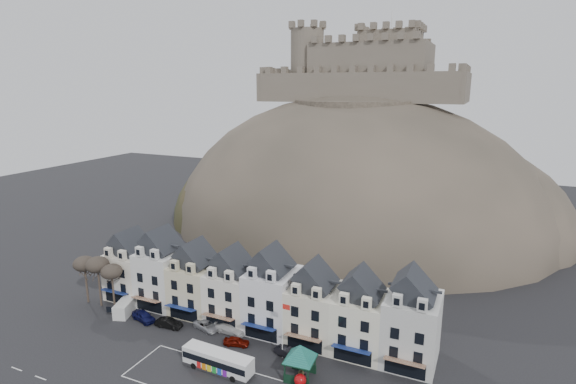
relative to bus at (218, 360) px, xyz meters
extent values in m
plane|color=black|center=(-1.63, -3.48, -1.52)|extent=(300.00, 300.00, 0.00)
cube|color=silver|center=(0.37, -2.23, -1.52)|extent=(22.00, 7.50, 0.01)
cube|color=silver|center=(-25.43, 12.52, 2.48)|extent=(6.80, 8.00, 8.00)
cube|color=#212329|center=(-25.43, 12.52, 7.68)|extent=(6.80, 5.76, 2.80)
cube|color=silver|center=(-26.93, 8.92, 7.38)|extent=(1.20, 0.80, 1.60)
cube|color=silver|center=(-23.94, 8.92, 7.38)|extent=(1.20, 0.80, 1.60)
cube|color=black|center=(-25.43, 8.49, -0.22)|extent=(5.10, 0.06, 2.20)
cube|color=navy|center=(-25.43, 7.82, 1.08)|extent=(5.10, 1.29, 0.43)
cube|color=silver|center=(-18.63, 12.52, 3.08)|extent=(6.80, 8.00, 9.20)
cube|color=#212329|center=(-18.63, 12.52, 8.88)|extent=(6.80, 5.76, 2.80)
cube|color=silver|center=(-20.13, 8.92, 8.58)|extent=(1.20, 0.80, 1.60)
cube|color=silver|center=(-17.14, 8.92, 8.58)|extent=(1.20, 0.80, 1.60)
cube|color=black|center=(-18.63, 8.49, -0.22)|extent=(5.10, 0.06, 2.20)
cube|color=maroon|center=(-18.63, 7.82, 1.08)|extent=(5.10, 1.29, 0.43)
cube|color=beige|center=(-11.83, 12.52, 2.48)|extent=(6.80, 8.00, 8.00)
cube|color=#212329|center=(-11.83, 12.52, 7.68)|extent=(6.80, 5.76, 2.80)
cube|color=beige|center=(-13.33, 8.92, 7.38)|extent=(1.20, 0.80, 1.60)
cube|color=beige|center=(-10.34, 8.92, 7.38)|extent=(1.20, 0.80, 1.60)
cube|color=black|center=(-11.83, 8.49, -0.22)|extent=(5.10, 0.06, 2.20)
cube|color=navy|center=(-11.83, 7.82, 1.08)|extent=(5.10, 1.29, 0.43)
cube|color=white|center=(-5.03, 12.52, 2.48)|extent=(6.80, 8.00, 8.00)
cube|color=#212329|center=(-5.03, 12.52, 7.68)|extent=(6.80, 5.76, 2.80)
cube|color=white|center=(-6.53, 8.92, 7.38)|extent=(1.20, 0.80, 1.60)
cube|color=white|center=(-3.54, 8.92, 7.38)|extent=(1.20, 0.80, 1.60)
cube|color=black|center=(-5.03, 8.49, -0.22)|extent=(5.10, 0.06, 2.20)
cube|color=maroon|center=(-5.03, 7.82, 1.08)|extent=(5.10, 1.29, 0.43)
cube|color=white|center=(1.77, 12.52, 3.08)|extent=(6.80, 8.00, 9.20)
cube|color=#212329|center=(1.77, 12.52, 8.88)|extent=(6.80, 5.76, 2.80)
cube|color=white|center=(0.27, 8.92, 8.58)|extent=(1.20, 0.80, 1.60)
cube|color=white|center=(3.26, 8.92, 8.58)|extent=(1.20, 0.80, 1.60)
cube|color=black|center=(1.77, 8.49, -0.22)|extent=(5.10, 0.06, 2.20)
cube|color=navy|center=(1.77, 7.82, 1.08)|extent=(5.10, 1.29, 0.43)
cube|color=#EDE7CE|center=(8.57, 12.52, 2.48)|extent=(6.80, 8.00, 8.00)
cube|color=#212329|center=(8.57, 12.52, 7.68)|extent=(6.80, 5.76, 2.80)
cube|color=#EDE7CE|center=(7.07, 8.92, 7.38)|extent=(1.20, 0.80, 1.60)
cube|color=#EDE7CE|center=(10.06, 8.92, 7.38)|extent=(1.20, 0.80, 1.60)
cube|color=black|center=(8.57, 8.49, -0.22)|extent=(5.10, 0.06, 2.20)
cube|color=maroon|center=(8.57, 7.82, 1.08)|extent=(5.10, 1.29, 0.43)
cube|color=white|center=(15.37, 12.52, 2.48)|extent=(6.80, 8.00, 8.00)
cube|color=#212329|center=(15.37, 12.52, 7.68)|extent=(6.80, 5.76, 2.80)
cube|color=white|center=(13.87, 8.92, 7.38)|extent=(1.20, 0.80, 1.60)
cube|color=white|center=(16.86, 8.92, 7.38)|extent=(1.20, 0.80, 1.60)
cube|color=black|center=(15.37, 8.49, -0.22)|extent=(5.10, 0.06, 2.20)
cube|color=navy|center=(15.37, 7.82, 1.08)|extent=(5.10, 1.29, 0.43)
cube|color=silver|center=(22.17, 12.52, 3.08)|extent=(6.80, 8.00, 9.20)
cube|color=#212329|center=(22.17, 12.52, 8.88)|extent=(6.80, 5.76, 2.80)
cube|color=silver|center=(20.67, 8.92, 8.58)|extent=(1.20, 0.80, 1.60)
cube|color=silver|center=(23.66, 8.92, 8.58)|extent=(1.20, 0.80, 1.60)
cube|color=black|center=(22.17, 8.49, -0.22)|extent=(5.10, 0.06, 2.20)
cube|color=maroon|center=(22.17, 7.82, 1.08)|extent=(5.10, 1.29, 0.43)
ellipsoid|color=#3A362C|center=(-1.63, 66.52, -1.52)|extent=(96.00, 76.00, 68.00)
ellipsoid|color=#232D16|center=(-23.63, 60.52, -1.52)|extent=(52.00, 44.00, 42.00)
ellipsoid|color=#3A362C|center=(22.37, 70.52, -1.52)|extent=(56.00, 48.00, 46.00)
ellipsoid|color=#232D16|center=(-5.63, 52.52, -1.52)|extent=(40.00, 28.00, 28.00)
ellipsoid|color=#3A362C|center=(8.37, 54.52, -1.52)|extent=(36.00, 28.00, 24.00)
cylinder|color=#3A362C|center=(-1.63, 66.52, 29.48)|extent=(30.00, 30.00, 3.00)
cube|color=#665C4E|center=(-1.63, 62.52, 33.98)|extent=(48.00, 2.20, 7.00)
cube|color=#665C4E|center=(-1.63, 82.52, 33.98)|extent=(48.00, 2.20, 7.00)
cube|color=#665C4E|center=(-25.63, 72.52, 33.98)|extent=(2.20, 22.00, 7.00)
cube|color=#665C4E|center=(22.37, 72.52, 33.98)|extent=(2.20, 22.00, 7.00)
cube|color=#665C4E|center=(0.37, 72.52, 39.48)|extent=(28.00, 18.00, 10.00)
cube|color=#665C4E|center=(4.37, 74.52, 40.98)|extent=(14.00, 12.00, 13.00)
cylinder|color=#665C4E|center=(-15.63, 68.52, 39.48)|extent=(8.40, 8.40, 18.00)
cylinder|color=silver|center=(4.37, 74.52, 49.98)|extent=(0.16, 0.16, 5.00)
cylinder|color=#32261F|center=(-30.63, 7.02, 1.35)|extent=(0.32, 0.32, 5.74)
ellipsoid|color=#383028|center=(-30.63, 7.02, 5.45)|extent=(3.61, 3.61, 2.54)
cylinder|color=#32261F|center=(-27.63, 7.02, 1.49)|extent=(0.32, 0.32, 6.02)
ellipsoid|color=#383028|center=(-27.63, 7.02, 5.79)|extent=(3.78, 3.78, 2.67)
cylinder|color=#32261F|center=(-24.63, 7.02, 1.21)|extent=(0.32, 0.32, 5.46)
ellipsoid|color=#383028|center=(-24.63, 7.02, 5.11)|extent=(3.43, 3.43, 2.42)
cube|color=#262628|center=(0.00, 0.00, -1.21)|extent=(9.84, 2.64, 0.44)
cube|color=white|center=(0.00, 0.00, 0.08)|extent=(9.84, 2.60, 2.24)
cube|color=black|center=(0.00, 0.00, 0.21)|extent=(9.64, 2.65, 0.84)
cube|color=white|center=(0.00, 0.00, 1.09)|extent=(9.64, 2.50, 0.22)
cube|color=orange|center=(4.83, -0.19, 0.94)|extent=(0.09, 1.07, 0.25)
cylinder|color=black|center=(2.89, -1.12, -1.12)|extent=(0.86, 0.32, 0.85)
cylinder|color=black|center=(2.96, 0.89, -1.12)|extent=(0.86, 0.32, 0.85)
cylinder|color=black|center=(-3.16, -0.88, -1.12)|extent=(0.86, 0.32, 0.85)
cylinder|color=black|center=(-3.08, 1.12, -1.12)|extent=(0.86, 0.32, 0.85)
cube|color=black|center=(8.62, 4.36, -0.19)|extent=(0.18, 0.18, 2.67)
cube|color=black|center=(11.61, 4.58, -0.19)|extent=(0.18, 0.18, 2.67)
cube|color=black|center=(8.84, 1.37, -0.19)|extent=(0.18, 0.18, 2.67)
cube|color=black|center=(11.83, 1.59, -0.19)|extent=(0.18, 0.18, 2.67)
cube|color=black|center=(10.22, 2.97, 1.15)|extent=(3.92, 3.92, 0.13)
cone|color=#12514E|center=(10.22, 2.97, 2.15)|extent=(7.34, 7.34, 2.00)
sphere|color=#A7090C|center=(10.98, 1.20, -0.41)|extent=(1.51, 1.51, 1.51)
cylinder|color=silver|center=(6.37, 5.98, 2.62)|extent=(0.12, 0.12, 8.29)
cube|color=red|center=(6.94, 5.94, 6.15)|extent=(1.14, 0.10, 0.73)
cube|color=silver|center=(-21.88, 6.55, -0.43)|extent=(3.56, 5.20, 2.18)
cube|color=black|center=(-21.88, 6.55, -0.02)|extent=(1.89, 0.74, 0.94)
cube|color=black|center=(10.37, 3.00, -1.25)|extent=(1.19, 0.79, 0.55)
sphere|color=#232D16|center=(10.37, 3.00, -0.81)|extent=(0.77, 0.77, 0.77)
imported|color=#0C0E3E|center=(-17.63, 6.02, -0.75)|extent=(4.89, 3.00, 1.55)
imported|color=black|center=(-12.74, 6.02, -0.82)|extent=(4.34, 1.79, 1.40)
imported|color=#A5A7AC|center=(-7.23, 7.94, -0.91)|extent=(4.77, 3.23, 1.23)
imported|color=silver|center=(-3.36, 8.52, -0.81)|extent=(5.04, 2.38, 1.42)
imported|color=#630E05|center=(-0.83, 6.02, -0.90)|extent=(3.89, 2.31, 1.24)
imported|color=black|center=(6.91, 6.46, -0.88)|extent=(4.13, 2.36, 1.29)
camera|label=1|loc=(29.23, -42.88, 34.32)|focal=28.00mm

